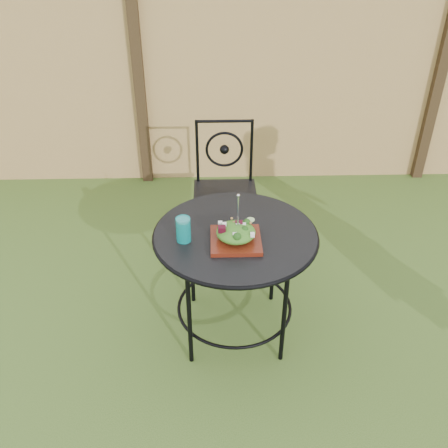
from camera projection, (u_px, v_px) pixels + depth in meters
name	position (u px, v px, depth m)	size (l,w,h in m)	color
ground	(327.00, 343.00, 3.04)	(60.00, 60.00, 0.00)	#2A4114
fence	(289.00, 79.00, 4.35)	(8.00, 0.12, 1.90)	tan
patio_table	(235.00, 253.00, 2.83)	(0.92, 0.92, 0.72)	black
patio_chair	(225.00, 185.00, 3.66)	(0.46, 0.46, 0.95)	black
salad_plate	(236.00, 240.00, 2.67)	(0.27, 0.27, 0.02)	#4C110A
salad	(236.00, 232.00, 2.64)	(0.21, 0.21, 0.08)	#235614
fork	(238.00, 211.00, 2.57)	(0.01, 0.01, 0.18)	silver
drinking_glass	(183.00, 229.00, 2.66)	(0.08, 0.08, 0.14)	#0B8282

